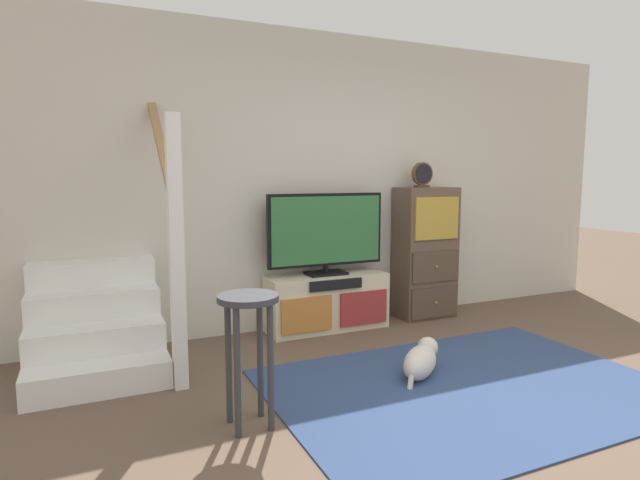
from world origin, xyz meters
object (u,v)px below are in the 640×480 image
at_px(side_cabinet, 425,253).
at_px(desk_clock, 422,175).
at_px(bar_stool_near, 249,330).
at_px(dog, 421,360).
at_px(media_console, 327,302).
at_px(television, 326,232).

bearing_deg(side_cabinet, desk_clock, -167.93).
relative_size(bar_stool_near, dog, 1.61).
bearing_deg(side_cabinet, media_console, -179.47).
bearing_deg(dog, desk_clock, 55.32).
relative_size(television, dog, 2.37).
relative_size(side_cabinet, dog, 2.75).
distance_m(side_cabinet, dog, 1.69).
bearing_deg(bar_stool_near, media_console, 51.62).
height_order(side_cabinet, dog, side_cabinet).
xyz_separation_m(television, desk_clock, (1.01, -0.03, 0.51)).
height_order(media_console, bar_stool_near, bar_stool_near).
height_order(media_console, dog, media_console).
bearing_deg(bar_stool_near, desk_clock, 34.11).
bearing_deg(television, media_console, -90.00).
distance_m(television, desk_clock, 1.14).
bearing_deg(bar_stool_near, dog, 9.01).
xyz_separation_m(bar_stool_near, dog, (1.31, 0.21, -0.44)).
distance_m(media_console, dog, 1.30).
bearing_deg(desk_clock, media_console, 179.72).
height_order(media_console, television, television).
bearing_deg(desk_clock, dog, -124.68).
relative_size(media_console, dog, 2.38).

